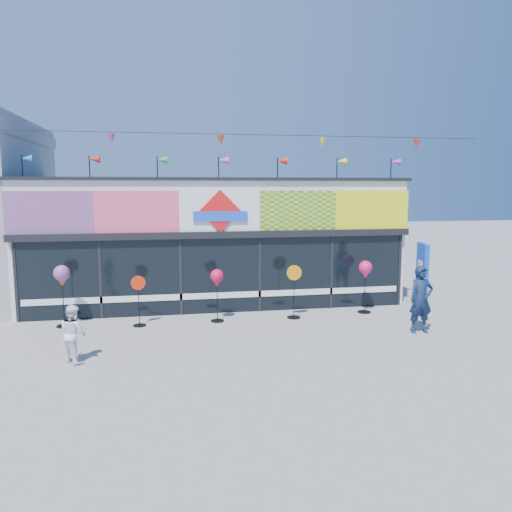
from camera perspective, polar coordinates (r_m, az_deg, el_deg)
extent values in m
plane|color=gray|center=(12.13, -2.21, -10.44)|extent=(80.00, 80.00, 0.00)
cube|color=white|center=(17.57, -5.02, 1.94)|extent=(12.00, 5.00, 4.00)
cube|color=black|center=(15.16, -4.08, -2.24)|extent=(11.60, 0.12, 2.30)
cube|color=black|center=(14.95, -4.11, 2.45)|extent=(12.00, 0.30, 0.20)
cube|color=white|center=(15.25, -4.04, -4.48)|extent=(11.40, 0.10, 0.18)
cube|color=black|center=(17.48, -5.10, 8.64)|extent=(12.20, 5.20, 0.10)
cube|color=black|center=(15.64, -25.73, -2.70)|extent=(0.08, 0.14, 2.30)
cube|color=black|center=(15.18, -17.33, -2.57)|extent=(0.08, 0.14, 2.30)
cube|color=black|center=(15.07, -8.62, -2.37)|extent=(0.08, 0.14, 2.30)
cube|color=black|center=(15.33, 0.39, -2.11)|extent=(0.08, 0.14, 2.30)
cube|color=black|center=(15.91, 8.56, -1.83)|extent=(0.08, 0.14, 2.30)
cube|color=black|center=(16.79, 16.01, -1.54)|extent=(0.08, 0.14, 2.30)
cube|color=red|center=(15.17, -22.53, 4.60)|extent=(2.40, 0.08, 1.20)
cube|color=#F5517A|center=(14.86, -13.42, 4.93)|extent=(2.40, 0.08, 1.20)
cube|color=white|center=(14.92, -4.14, 5.14)|extent=(2.40, 0.08, 1.20)
cube|color=yellow|center=(15.37, 4.82, 5.21)|extent=(2.40, 0.08, 1.20)
cube|color=#FFF815|center=(16.16, 13.10, 5.16)|extent=(2.40, 0.08, 1.20)
cube|color=red|center=(14.87, -4.12, 5.12)|extent=(1.27, 0.06, 1.27)
cube|color=blue|center=(14.85, -4.10, 4.54)|extent=(1.60, 0.05, 0.30)
cube|color=red|center=(15.32, -19.26, -2.86)|extent=(0.78, 0.03, 0.78)
cube|color=green|center=(15.15, -14.25, -2.47)|extent=(0.92, 0.03, 0.92)
cube|color=orange|center=(15.07, -9.19, -1.26)|extent=(0.78, 0.03, 0.78)
cube|color=red|center=(15.21, -4.09, -2.45)|extent=(0.92, 0.03, 0.92)
cube|color=#181CCF|center=(15.37, 0.88, -1.35)|extent=(0.78, 0.03, 0.78)
cube|color=#F852C6|center=(15.65, 5.71, -0.43)|extent=(0.92, 0.03, 0.92)
cube|color=red|center=(16.16, 10.27, -2.27)|extent=(0.78, 0.03, 0.78)
cylinder|color=black|center=(15.55, -25.15, 9.14)|extent=(0.03, 0.03, 0.70)
cone|color=blue|center=(15.53, -24.70, 10.09)|extent=(0.30, 0.22, 0.22)
cylinder|color=black|center=(15.20, -18.49, 9.52)|extent=(0.03, 0.03, 0.70)
cone|color=red|center=(15.20, -18.00, 10.48)|extent=(0.30, 0.22, 0.22)
cylinder|color=black|center=(15.06, -11.21, 9.79)|extent=(0.03, 0.03, 0.70)
cone|color=green|center=(15.07, -10.70, 10.75)|extent=(0.30, 0.22, 0.22)
cylinder|color=black|center=(15.15, -4.29, 9.90)|extent=(0.03, 0.03, 0.70)
cone|color=#E14BB0|center=(15.17, -3.76, 10.85)|extent=(0.30, 0.22, 0.22)
cylinder|color=black|center=(15.44, 2.47, 9.88)|extent=(0.03, 0.03, 0.70)
cone|color=red|center=(15.48, 2.99, 10.80)|extent=(0.30, 0.22, 0.22)
cylinder|color=black|center=(15.97, 9.23, 9.72)|extent=(0.03, 0.03, 0.70)
cone|color=#D5E913|center=(16.03, 9.73, 10.60)|extent=(0.30, 0.22, 0.22)
cylinder|color=black|center=(16.66, 15.16, 9.47)|extent=(0.03, 0.03, 0.70)
cone|color=#B329C0|center=(16.73, 15.63, 10.30)|extent=(0.30, 0.22, 0.22)
cylinder|color=black|center=(14.57, -4.05, 13.73)|extent=(16.00, 0.01, 0.01)
cone|color=#B827B1|center=(14.53, -16.19, 12.75)|extent=(0.20, 0.20, 0.28)
cone|color=red|center=(14.55, -4.04, 13.03)|extent=(0.20, 0.20, 0.28)
cone|color=#D4F114|center=(15.18, 7.58, 12.77)|extent=(0.20, 0.20, 0.28)
cone|color=red|center=(16.34, 17.87, 12.11)|extent=(0.20, 0.20, 0.28)
cube|color=blue|center=(17.40, 18.45, -1.86)|extent=(0.37, 0.99, 1.97)
cube|color=white|center=(17.33, 18.26, -1.07)|extent=(0.14, 0.44, 0.35)
cylinder|color=black|center=(14.84, -21.04, -7.47)|extent=(0.43, 0.43, 0.03)
cylinder|color=black|center=(14.67, -21.18, -4.75)|extent=(0.03, 0.03, 1.41)
sphere|color=#DF4815|center=(14.53, -21.32, -1.83)|extent=(0.43, 0.43, 0.43)
cone|color=#DF4815|center=(14.57, -21.27, -2.88)|extent=(0.22, 0.22, 0.20)
cylinder|color=black|center=(14.30, -13.16, -7.73)|extent=(0.36, 0.36, 0.03)
cylinder|color=black|center=(14.15, -13.24, -5.40)|extent=(0.02, 0.02, 1.17)
cylinder|color=#FC2E0D|center=(14.03, -13.31, -3.01)|extent=(0.39, 0.15, 0.39)
cylinder|color=black|center=(14.43, -4.43, -7.39)|extent=(0.38, 0.38, 0.03)
cylinder|color=black|center=(14.27, -4.45, -4.92)|extent=(0.02, 0.02, 1.25)
sphere|color=red|center=(14.14, -4.48, -2.27)|extent=(0.38, 0.38, 0.38)
cone|color=red|center=(14.18, -4.47, -3.22)|extent=(0.19, 0.19, 0.17)
cylinder|color=black|center=(14.79, 4.33, -7.00)|extent=(0.40, 0.40, 0.03)
cylinder|color=black|center=(14.64, 4.36, -4.50)|extent=(0.02, 0.02, 1.30)
cylinder|color=orange|center=(14.51, 4.39, -1.92)|extent=(0.44, 0.04, 0.44)
cylinder|color=black|center=(15.72, 12.26, -6.27)|extent=(0.41, 0.41, 0.03)
cylinder|color=black|center=(15.57, 12.33, -3.86)|extent=(0.02, 0.02, 1.32)
sphere|color=#EC1661|center=(15.44, 12.41, -1.27)|extent=(0.41, 0.41, 0.41)
cone|color=#EC1661|center=(15.49, 12.38, -2.20)|extent=(0.20, 0.20, 0.18)
imported|color=#13223C|center=(13.81, 18.34, -4.74)|extent=(0.65, 0.43, 1.78)
imported|color=white|center=(11.72, -20.16, -8.31)|extent=(0.68, 0.70, 1.28)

